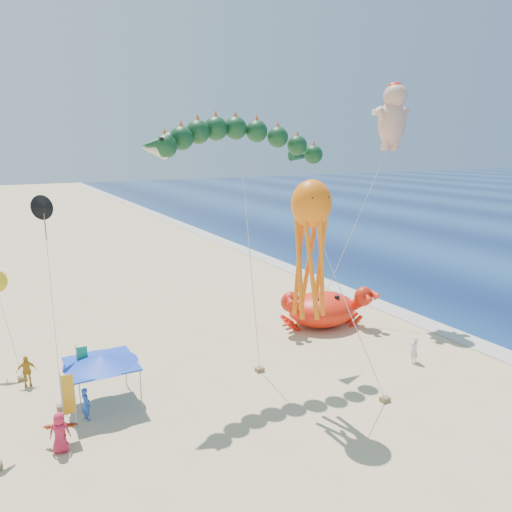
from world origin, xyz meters
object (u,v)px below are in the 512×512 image
Objects in this scene: dragon_kite at (239,146)px; octopus_kite at (311,239)px; canopy_blue at (101,360)px; cherub_kite at (393,115)px; crab_inflatable at (323,308)px.

octopus_kite is (1.07, -5.55, -4.29)m from dragon_kite.
octopus_kite is 12.13m from canopy_blue.
cherub_kite reaches higher than octopus_kite.
canopy_blue is at bearing -175.18° from dragon_kite.
cherub_kite is 26.48m from canopy_blue.
crab_inflatable is 14.74m from dragon_kite.
octopus_kite reaches higher than canopy_blue.
cherub_kite reaches higher than crab_inflatable.
cherub_kite reaches higher than canopy_blue.
dragon_kite is 0.81× the size of cherub_kite.
dragon_kite reaches higher than canopy_blue.
crab_inflatable is 17.14m from canopy_blue.
crab_inflatable is 15.13m from cherub_kite.
crab_inflatable is 1.89× the size of canopy_blue.
dragon_kite is 1.24× the size of octopus_kite.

